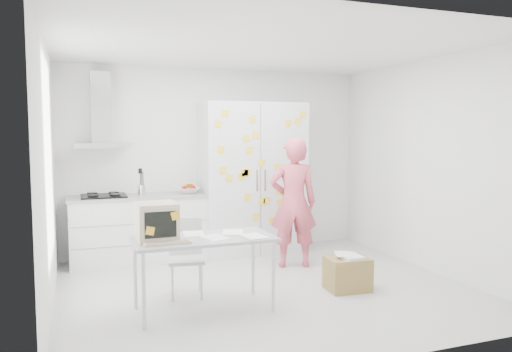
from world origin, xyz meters
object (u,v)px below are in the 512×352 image
object	(u,v)px
cardboard_box	(347,273)
chair	(186,252)
person	(293,203)
desk	(174,229)

from	to	relation	value
cardboard_box	chair	bearing A→B (deg)	164.94
person	desk	xyz separation A→B (m)	(-1.80, -1.17, -0.02)
desk	cardboard_box	world-z (taller)	desk
chair	cardboard_box	world-z (taller)	chair
person	chair	xyz separation A→B (m)	(-1.58, -0.66, -0.38)
person	cardboard_box	size ratio (longest dim) A/B	3.44
chair	cardboard_box	bearing A→B (deg)	-4.92
person	chair	world-z (taller)	person
person	cardboard_box	xyz separation A→B (m)	(0.16, -1.12, -0.66)
desk	person	bearing A→B (deg)	32.21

